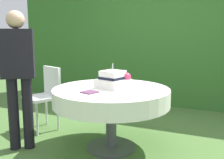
% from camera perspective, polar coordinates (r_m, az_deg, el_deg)
% --- Properties ---
extents(ground_plane, '(20.00, 20.00, 0.00)m').
position_cam_1_polar(ground_plane, '(3.29, -0.17, -14.38)').
color(ground_plane, '#476B33').
extents(foliage_hedge, '(6.06, 0.56, 2.40)m').
position_cam_1_polar(foliage_hedge, '(5.30, 10.62, 7.91)').
color(foliage_hedge, '#336628').
rests_on(foliage_hedge, ground_plane).
extents(cake_table, '(1.35, 1.35, 0.72)m').
position_cam_1_polar(cake_table, '(3.09, -0.18, -3.80)').
color(cake_table, '#4C4C51').
rests_on(cake_table, ground_plane).
extents(wedding_cake, '(0.39, 0.39, 0.28)m').
position_cam_1_polar(wedding_cake, '(3.09, 0.33, -0.11)').
color(wedding_cake, white).
rests_on(wedding_cake, cake_table).
extents(serving_plate_near, '(0.11, 0.11, 0.01)m').
position_cam_1_polar(serving_plate_near, '(3.39, -3.35, -0.71)').
color(serving_plate_near, white).
rests_on(serving_plate_near, cake_table).
extents(serving_plate_far, '(0.14, 0.14, 0.01)m').
position_cam_1_polar(serving_plate_far, '(2.73, 2.82, -3.22)').
color(serving_plate_far, white).
rests_on(serving_plate_far, cake_table).
extents(serving_plate_left, '(0.15, 0.15, 0.01)m').
position_cam_1_polar(serving_plate_left, '(3.32, 4.32, -0.94)').
color(serving_plate_left, white).
rests_on(serving_plate_left, cake_table).
extents(napkin_stack, '(0.19, 0.19, 0.01)m').
position_cam_1_polar(napkin_stack, '(2.84, -4.83, -2.71)').
color(napkin_stack, '#603856').
rests_on(napkin_stack, cake_table).
extents(garden_chair, '(0.52, 0.52, 0.89)m').
position_cam_1_polar(garden_chair, '(3.87, -13.95, -2.58)').
color(garden_chair, white).
rests_on(garden_chair, ground_plane).
extents(standing_person, '(0.41, 0.37, 1.60)m').
position_cam_1_polar(standing_person, '(3.20, -19.47, 1.75)').
color(standing_person, black).
rests_on(standing_person, ground_plane).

